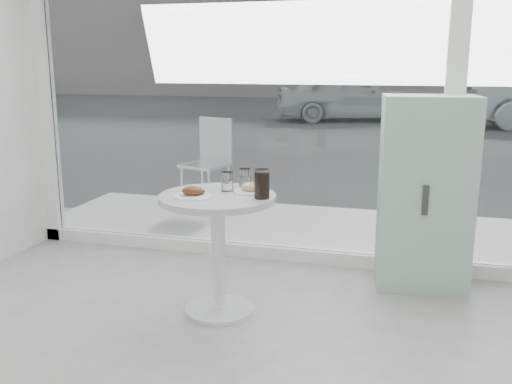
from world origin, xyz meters
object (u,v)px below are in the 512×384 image
(plate_donut, at_px, (252,189))
(water_tumbler_b, at_px, (245,179))
(cola_glass, at_px, (262,184))
(patio_chair, at_px, (209,158))
(water_tumbler_a, at_px, (227,182))
(plate_fritter, at_px, (194,193))
(main_table, at_px, (218,229))
(car_white, at_px, (348,96))
(mint_cabinet, at_px, (425,193))

(plate_donut, distance_m, water_tumbler_b, 0.16)
(plate_donut, bearing_deg, cola_glass, -54.47)
(cola_glass, bearing_deg, patio_chair, 116.88)
(plate_donut, distance_m, water_tumbler_a, 0.16)
(plate_fritter, height_order, plate_donut, plate_fritter)
(main_table, xyz_separation_m, plate_fritter, (-0.12, -0.10, 0.25))
(car_white, distance_m, water_tumbler_b, 12.31)
(plate_donut, relative_size, water_tumbler_a, 1.89)
(car_white, bearing_deg, main_table, 165.51)
(plate_fritter, height_order, cola_glass, cola_glass)
(main_table, bearing_deg, plate_fritter, -138.49)
(plate_fritter, relative_size, cola_glass, 1.29)
(main_table, bearing_deg, plate_donut, 34.81)
(main_table, height_order, mint_cabinet, mint_cabinet)
(mint_cabinet, distance_m, plate_donut, 1.27)
(mint_cabinet, relative_size, car_white, 0.34)
(mint_cabinet, relative_size, water_tumbler_a, 11.10)
(water_tumbler_a, bearing_deg, patio_chair, 112.76)
(water_tumbler_b, bearing_deg, water_tumbler_a, -119.18)
(plate_donut, bearing_deg, patio_chair, 116.27)
(mint_cabinet, distance_m, water_tumbler_a, 1.41)
(car_white, bearing_deg, plate_donut, 166.38)
(mint_cabinet, distance_m, plate_fritter, 1.64)
(plate_fritter, bearing_deg, patio_chair, 107.97)
(cola_glass, bearing_deg, main_table, 177.27)
(plate_fritter, xyz_separation_m, plate_donut, (0.30, 0.23, -0.01))
(patio_chair, bearing_deg, plate_donut, -47.17)
(car_white, height_order, water_tumbler_b, car_white)
(patio_chair, bearing_deg, main_table, -52.24)
(main_table, xyz_separation_m, plate_donut, (0.18, 0.13, 0.24))
(water_tumbler_b, bearing_deg, patio_chair, 115.82)
(main_table, relative_size, plate_donut, 3.37)
(car_white, bearing_deg, mint_cabinet, 171.68)
(plate_donut, distance_m, cola_glass, 0.18)
(patio_chair, height_order, water_tumbler_a, patio_chair)
(water_tumbler_b, bearing_deg, mint_cabinet, 26.35)
(water_tumbler_b, bearing_deg, main_table, -110.85)
(main_table, bearing_deg, water_tumbler_b, 69.15)
(mint_cabinet, bearing_deg, plate_fritter, -152.08)
(mint_cabinet, relative_size, plate_donut, 5.89)
(plate_fritter, bearing_deg, main_table, 41.51)
(cola_glass, bearing_deg, water_tumbler_b, 124.25)
(main_table, height_order, car_white, car_white)
(mint_cabinet, distance_m, car_white, 11.88)
(car_white, relative_size, plate_donut, 17.09)
(main_table, relative_size, cola_glass, 4.42)
(mint_cabinet, bearing_deg, water_tumbler_b, -160.12)
(water_tumbler_b, height_order, cola_glass, cola_glass)
(mint_cabinet, relative_size, patio_chair, 1.42)
(car_white, relative_size, water_tumbler_a, 32.23)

